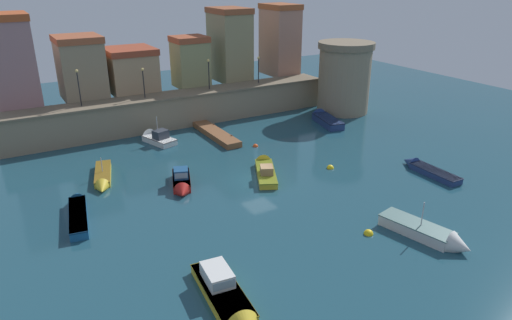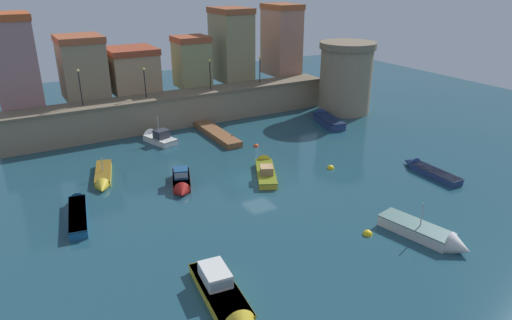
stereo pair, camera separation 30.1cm
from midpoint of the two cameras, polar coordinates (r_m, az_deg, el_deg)
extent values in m
plane|color=#1E4756|center=(40.58, 0.17, -2.50)|extent=(101.27, 101.27, 0.00)
cube|color=gray|center=(55.83, -9.59, 6.09)|extent=(38.74, 3.41, 3.54)
cube|color=#73644F|center=(55.35, -9.71, 7.97)|extent=(38.74, 3.71, 0.24)
cube|color=#A37476|center=(55.56, -27.89, 10.37)|extent=(4.17, 5.39, 8.86)
cube|color=#B24C25|center=(54.99, -28.80, 15.21)|extent=(4.34, 5.60, 0.70)
cube|color=gray|center=(56.41, -20.84, 10.25)|extent=(4.63, 5.28, 6.24)
cube|color=#9F5132|center=(55.88, -21.33, 13.72)|extent=(4.82, 5.49, 0.70)
cube|color=tan|center=(57.92, -15.25, 10.29)|extent=(5.30, 5.65, 4.48)
cube|color=#994028|center=(57.48, -15.51, 12.82)|extent=(5.51, 5.87, 0.70)
cube|color=#908E5D|center=(59.18, -8.20, 11.55)|extent=(3.94, 3.71, 5.44)
cube|color=#9F4A2D|center=(58.71, -8.37, 14.50)|extent=(4.10, 3.86, 0.70)
cube|color=#92865E|center=(62.22, -3.38, 13.67)|extent=(4.04, 5.56, 8.49)
cube|color=brown|center=(61.71, -3.48, 17.89)|extent=(4.21, 5.78, 0.70)
cube|color=#A77663|center=(65.85, 2.80, 14.25)|extent=(3.69, 5.23, 8.71)
cube|color=#9A4E2B|center=(65.37, 2.88, 18.34)|extent=(3.84, 5.44, 0.70)
cylinder|color=gray|center=(60.92, 10.62, 9.57)|extent=(6.50, 6.50, 8.08)
cylinder|color=#776852|center=(60.14, 10.93, 13.69)|extent=(7.02, 7.02, 0.80)
cube|color=brown|center=(51.47, -5.11, 3.22)|extent=(1.74, 8.95, 0.61)
cylinder|color=brown|center=(53.70, -5.39, 4.07)|extent=(0.20, 0.20, 0.70)
cylinder|color=brown|center=(49.88, -3.19, 2.71)|extent=(0.20, 0.20, 0.70)
cylinder|color=black|center=(52.24, -21.06, 8.11)|extent=(0.12, 0.12, 3.55)
sphere|color=#F9D172|center=(51.86, -21.36, 10.17)|extent=(0.32, 0.32, 0.32)
cylinder|color=black|center=(53.76, -13.79, 9.03)|extent=(0.12, 0.12, 3.03)
sphere|color=#F9D172|center=(53.43, -13.95, 10.77)|extent=(0.32, 0.32, 0.32)
cylinder|color=black|center=(56.45, -5.96, 10.28)|extent=(0.12, 0.12, 3.29)
sphere|color=#F9D172|center=(56.11, -6.04, 12.07)|extent=(0.32, 0.32, 0.32)
cylinder|color=black|center=(59.57, 0.16, 10.88)|extent=(0.12, 0.12, 3.00)
sphere|color=#F9D172|center=(59.27, 0.16, 12.44)|extent=(0.32, 0.32, 0.32)
cube|color=gold|center=(41.19, 1.02, -1.68)|extent=(3.83, 5.62, 0.57)
cone|color=gold|center=(44.31, 0.65, 0.09)|extent=(1.93, 1.90, 1.46)
cube|color=#646E18|center=(41.09, 1.02, -1.37)|extent=(3.90, 5.73, 0.08)
cube|color=olive|center=(40.38, 1.10, -1.21)|extent=(1.53, 1.61, 0.68)
cube|color=#99B7C6|center=(40.94, 1.02, -0.82)|extent=(0.90, 0.49, 0.41)
cube|color=gold|center=(43.40, -18.49, -1.61)|extent=(2.52, 5.21, 0.57)
cone|color=gold|center=(40.50, -18.60, -3.36)|extent=(1.54, 1.66, 1.23)
cube|color=brown|center=(43.30, -18.53, -1.32)|extent=(2.57, 5.31, 0.08)
cylinder|color=#B2B2B7|center=(42.93, -18.64, -0.54)|extent=(0.08, 0.08, 1.30)
cube|color=white|center=(50.37, -11.95, 2.39)|extent=(2.85, 4.18, 0.62)
cone|color=white|center=(52.24, -13.53, 2.97)|extent=(1.93, 1.53, 1.68)
cube|color=#685955|center=(50.28, -11.98, 2.68)|extent=(2.91, 4.27, 0.08)
cube|color=#333842|center=(49.90, -11.82, 3.12)|extent=(1.70, 1.55, 0.87)
cube|color=#99B7C6|center=(50.34, -12.22, 3.31)|extent=(1.23, 0.44, 0.52)
cylinder|color=#B2B2B7|center=(50.06, -12.22, 4.00)|extent=(0.08, 0.08, 2.27)
cube|color=navy|center=(55.95, 8.67, 4.74)|extent=(2.97, 5.45, 0.84)
cone|color=navy|center=(58.75, 7.32, 5.65)|extent=(2.03, 1.76, 1.76)
cube|color=black|center=(55.84, 8.69, 5.11)|extent=(3.03, 5.56, 0.08)
cube|color=silver|center=(34.29, 18.85, -7.97)|extent=(2.76, 5.25, 0.81)
cone|color=silver|center=(33.21, 23.60, -9.75)|extent=(1.90, 1.72, 1.64)
cube|color=slate|center=(34.12, 18.92, -7.44)|extent=(2.82, 5.35, 0.08)
cylinder|color=#B2B2B7|center=(33.58, 19.57, -6.26)|extent=(0.08, 0.08, 1.74)
cube|color=navy|center=(44.20, 20.96, -1.53)|extent=(1.46, 4.83, 0.56)
cone|color=navy|center=(46.00, 18.15, -0.23)|extent=(1.33, 1.37, 1.31)
cube|color=#141E3D|center=(44.11, 21.00, -1.24)|extent=(1.49, 4.93, 0.08)
cube|color=gold|center=(27.05, -4.50, -15.91)|extent=(2.47, 5.88, 0.56)
cube|color=brown|center=(26.90, -4.52, -15.51)|extent=(2.52, 6.00, 0.08)
cube|color=silver|center=(27.21, -5.11, -13.88)|extent=(1.63, 2.35, 0.80)
cube|color=#99B7C6|center=(26.34, -4.27, -15.11)|extent=(1.27, 0.19, 0.48)
cube|color=#195689|center=(36.45, -21.24, -6.56)|extent=(2.16, 5.92, 0.68)
cone|color=#195689|center=(39.64, -21.33, -4.22)|extent=(1.38, 1.57, 1.16)
cube|color=#092743|center=(36.32, -21.30, -6.15)|extent=(2.20, 6.04, 0.08)
cube|color=red|center=(40.22, -9.36, -2.52)|extent=(2.66, 4.09, 0.68)
cone|color=red|center=(38.05, -9.27, -4.00)|extent=(1.65, 1.48, 1.37)
cube|color=#421109|center=(40.10, -9.39, -2.13)|extent=(2.72, 4.17, 0.08)
cube|color=navy|center=(39.86, -9.43, -1.60)|extent=(1.57, 1.64, 0.79)
cube|color=#99B7C6|center=(39.24, -9.41, -1.93)|extent=(1.03, 0.42, 0.48)
sphere|color=yellow|center=(43.55, 8.92, -1.00)|extent=(0.65, 0.65, 0.65)
sphere|color=#EA4C19|center=(48.39, -0.25, 1.68)|extent=(0.56, 0.56, 0.56)
sphere|color=yellow|center=(33.52, 13.40, -8.85)|extent=(0.67, 0.67, 0.67)
camera|label=1|loc=(0.15, -90.21, -0.09)|focal=32.53mm
camera|label=2|loc=(0.15, 89.79, 0.09)|focal=32.53mm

